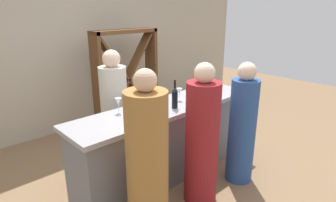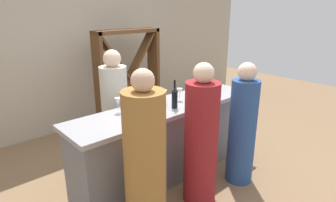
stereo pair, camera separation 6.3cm
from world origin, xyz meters
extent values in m
plane|color=#846647|center=(0.00, 0.00, 0.00)|extent=(12.00, 12.00, 0.00)
cube|color=#B2A893|center=(0.00, 2.20, 1.40)|extent=(8.00, 0.10, 2.80)
cube|color=slate|center=(0.00, 0.00, 0.43)|extent=(2.38, 0.54, 0.86)
cube|color=#99999E|center=(0.00, 0.00, 0.88)|extent=(2.46, 0.62, 0.05)
cube|color=brown|center=(0.02, 1.65, 0.82)|extent=(0.06, 0.28, 1.65)
cube|color=brown|center=(1.13, 1.65, 0.82)|extent=(0.06, 0.28, 1.65)
cube|color=brown|center=(0.57, 1.65, 1.62)|extent=(1.17, 0.28, 0.06)
cube|color=brown|center=(0.57, 1.65, 0.03)|extent=(1.17, 0.28, 0.06)
cube|color=brown|center=(0.57, 1.65, 0.82)|extent=(1.07, 0.20, 1.55)
cube|color=brown|center=(0.57, 1.65, 0.82)|extent=(1.07, 0.20, 1.55)
cylinder|color=#193D1E|center=(-0.39, -0.17, 1.00)|extent=(0.07, 0.07, 0.20)
cone|color=#193D1E|center=(-0.39, -0.17, 1.12)|extent=(0.07, 0.07, 0.04)
cylinder|color=#193D1E|center=(-0.39, -0.17, 1.18)|extent=(0.02, 0.02, 0.08)
cylinder|color=black|center=(-0.39, -0.17, 1.23)|extent=(0.03, 0.03, 0.01)
cylinder|color=black|center=(-0.33, -0.07, 1.00)|extent=(0.07, 0.07, 0.19)
cone|color=black|center=(-0.33, -0.07, 1.12)|extent=(0.07, 0.07, 0.04)
cylinder|color=black|center=(-0.33, -0.07, 1.18)|extent=(0.02, 0.02, 0.08)
cylinder|color=black|center=(-0.33, -0.07, 1.22)|extent=(0.03, 0.03, 0.01)
cylinder|color=black|center=(-0.01, -0.12, 1.00)|extent=(0.07, 0.07, 0.19)
cone|color=black|center=(-0.01, -0.12, 1.12)|extent=(0.07, 0.07, 0.04)
cylinder|color=black|center=(-0.01, -0.12, 1.18)|extent=(0.02, 0.02, 0.08)
cylinder|color=black|center=(-0.01, -0.12, 1.22)|extent=(0.03, 0.03, 0.01)
cylinder|color=white|center=(-0.51, -0.19, 0.91)|extent=(0.06, 0.06, 0.00)
cylinder|color=white|center=(-0.51, -0.19, 0.94)|extent=(0.01, 0.01, 0.06)
cone|color=white|center=(-0.51, -0.19, 1.00)|extent=(0.08, 0.08, 0.07)
cylinder|color=white|center=(0.60, -0.11, 0.91)|extent=(0.06, 0.06, 0.00)
cylinder|color=white|center=(0.60, -0.11, 0.95)|extent=(0.01, 0.01, 0.08)
cone|color=white|center=(0.60, -0.11, 1.03)|extent=(0.07, 0.07, 0.08)
cylinder|color=white|center=(0.68, 0.03, 0.91)|extent=(0.06, 0.06, 0.00)
cylinder|color=white|center=(0.68, 0.03, 0.94)|extent=(0.01, 0.01, 0.07)
cone|color=white|center=(0.68, 0.03, 1.02)|extent=(0.08, 0.08, 0.08)
cone|color=beige|center=(0.68, 0.03, 1.00)|extent=(0.07, 0.07, 0.04)
cylinder|color=white|center=(0.23, 0.05, 0.91)|extent=(0.06, 0.06, 0.00)
cylinder|color=white|center=(0.23, 0.05, 0.95)|extent=(0.01, 0.01, 0.07)
cone|color=white|center=(0.23, 0.05, 1.02)|extent=(0.07, 0.07, 0.07)
cylinder|color=white|center=(0.02, 0.10, 0.91)|extent=(0.06, 0.06, 0.00)
cylinder|color=white|center=(0.02, 0.10, 0.94)|extent=(0.01, 0.01, 0.07)
cone|color=white|center=(0.02, 0.10, 1.02)|extent=(0.08, 0.08, 0.09)
cone|color=beige|center=(0.02, 0.10, 1.00)|extent=(0.07, 0.07, 0.04)
cylinder|color=white|center=(-0.55, 0.19, 0.91)|extent=(0.06, 0.06, 0.00)
cylinder|color=white|center=(-0.55, 0.19, 0.95)|extent=(0.01, 0.01, 0.07)
cone|color=white|center=(-0.55, 0.19, 1.03)|extent=(0.07, 0.07, 0.09)
cylinder|color=#284C8C|center=(0.55, -0.67, 0.62)|extent=(0.40, 0.40, 1.24)
sphere|color=beige|center=(0.55, -0.67, 1.33)|extent=(0.21, 0.21, 0.21)
cylinder|color=#9E6B33|center=(-0.79, -0.58, 0.68)|extent=(0.44, 0.44, 1.36)
sphere|color=#D8AD8C|center=(-0.79, -0.58, 1.44)|extent=(0.19, 0.19, 0.19)
cylinder|color=maroon|center=(-0.09, -0.61, 0.66)|extent=(0.42, 0.42, 1.31)
sphere|color=beige|center=(-0.09, -0.61, 1.40)|extent=(0.20, 0.20, 0.20)
cylinder|color=beige|center=(-0.32, 0.66, 0.65)|extent=(0.42, 0.42, 1.31)
sphere|color=beige|center=(-0.32, 0.66, 1.40)|extent=(0.22, 0.22, 0.22)
camera|label=1|loc=(-2.16, -2.31, 2.00)|focal=30.71mm
camera|label=2|loc=(-2.11, -2.35, 2.00)|focal=30.71mm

